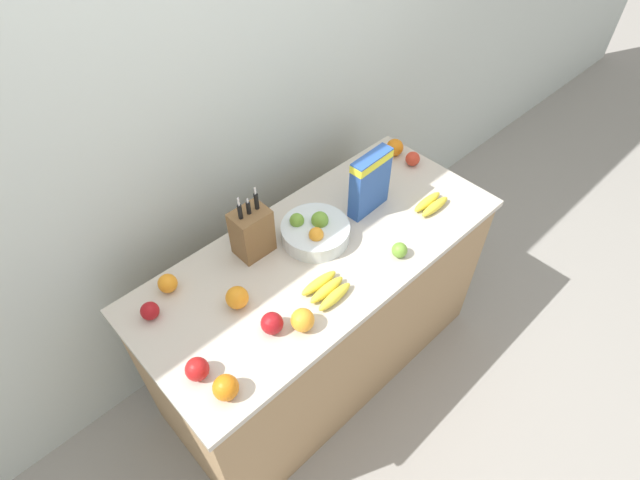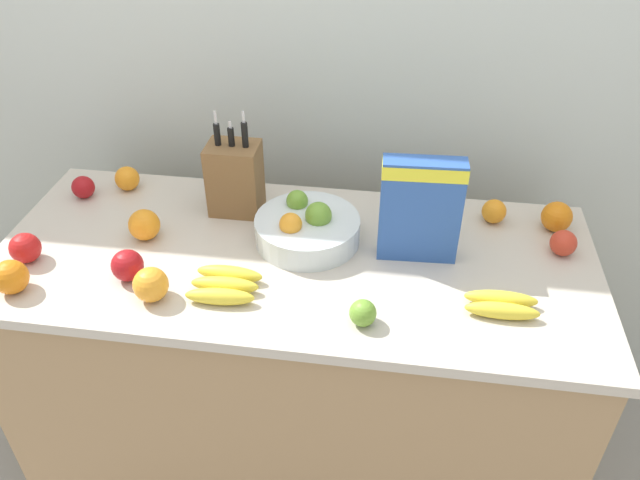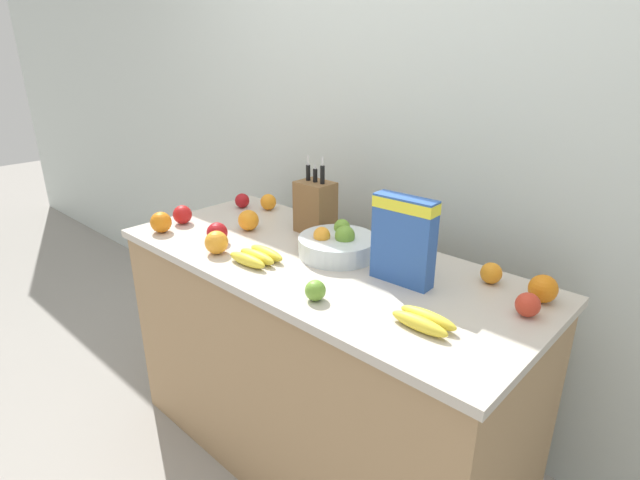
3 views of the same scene
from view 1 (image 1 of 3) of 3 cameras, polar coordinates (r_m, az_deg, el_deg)
name	(u,v)px [view 1 (image 1 of 3)]	position (r m, az deg, el deg)	size (l,w,h in m)	color
ground_plane	(322,360)	(2.80, 0.20, -13.61)	(14.00, 14.00, 0.00)	gray
wall_back	(228,111)	(2.16, -10.47, 14.30)	(9.00, 0.06, 2.60)	silver
counter	(322,313)	(2.42, 0.23, -8.31)	(1.62, 0.70, 0.90)	tan
knife_block	(252,232)	(2.01, -7.79, 0.94)	(0.15, 0.11, 0.32)	brown
cereal_box	(370,181)	(2.15, 5.74, 6.75)	(0.21, 0.07, 0.29)	#2D56A8
fruit_bowl	(315,231)	(2.09, -0.57, 1.02)	(0.29, 0.29, 0.12)	silver
banana_bunch_left	(431,204)	(2.29, 12.58, 4.02)	(0.18, 0.08, 0.04)	yellow
banana_bunch_right	(327,290)	(1.91, 0.78, -5.71)	(0.17, 0.14, 0.04)	yellow
apple_front	(400,250)	(2.05, 9.08, -1.15)	(0.06, 0.06, 0.06)	#6B9E33
apple_rightmost	(197,369)	(1.75, -13.86, -14.14)	(0.08, 0.08, 0.08)	red
apple_by_knife_block	(413,159)	(2.51, 10.54, 9.11)	(0.07, 0.07, 0.07)	red
apple_near_bananas	(150,311)	(1.94, -18.87, -7.68)	(0.07, 0.07, 0.07)	#A31419
apple_middle	(272,323)	(1.80, -5.51, -9.45)	(0.08, 0.08, 0.08)	#A31419
orange_near_bowl	(237,298)	(1.88, -9.45, -6.51)	(0.09, 0.09, 0.09)	orange
orange_front_right	(395,147)	(2.55, 8.54, 10.42)	(0.09, 0.09, 0.09)	orange
orange_mid_right	(369,162)	(2.46, 5.65, 8.87)	(0.07, 0.07, 0.07)	orange
orange_by_cereal	(226,388)	(1.70, -10.73, -16.23)	(0.09, 0.09, 0.09)	orange
orange_front_left	(168,283)	(1.99, -17.01, -4.76)	(0.08, 0.08, 0.08)	orange
orange_mid_left	(303,320)	(1.80, -2.01, -9.12)	(0.09, 0.09, 0.09)	orange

